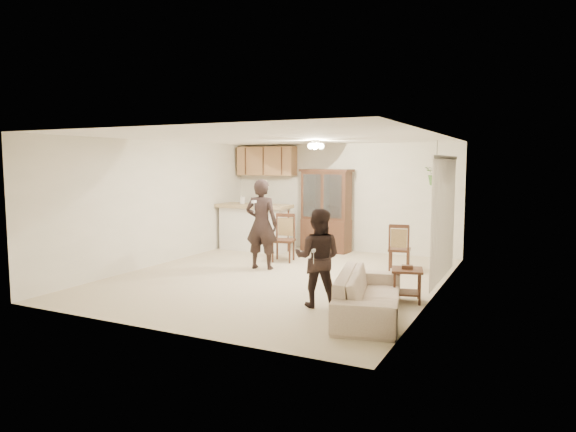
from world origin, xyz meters
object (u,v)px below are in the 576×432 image
at_px(china_hutch, 326,211).
at_px(chair_hutch_left, 277,240).
at_px(child, 318,260).
at_px(side_table, 407,285).
at_px(chair_bar, 283,248).
at_px(sofa, 369,289).
at_px(adult, 261,223).
at_px(chair_hutch_right, 399,257).

bearing_deg(china_hutch, chair_hutch_left, -146.26).
distance_m(child, china_hutch, 4.63).
relative_size(china_hutch, side_table, 3.49).
relative_size(child, chair_bar, 1.36).
xyz_separation_m(sofa, chair_hutch_left, (-3.41, 3.89, -0.10)).
bearing_deg(chair_bar, adult, -105.06).
bearing_deg(adult, chair_hutch_left, -81.42).
height_order(side_table, chair_bar, chair_bar).
distance_m(chair_bar, chair_hutch_right, 2.41).
bearing_deg(chair_hutch_left, adult, -60.39).
height_order(sofa, child, child).
relative_size(adult, child, 1.33).
distance_m(china_hutch, chair_hutch_left, 1.32).
xyz_separation_m(side_table, chair_bar, (-3.06, 1.98, 0.02)).
bearing_deg(side_table, adult, 159.98).
bearing_deg(chair_hutch_left, side_table, -27.18).
distance_m(sofa, chair_bar, 4.02).
xyz_separation_m(china_hutch, chair_hutch_left, (-0.99, -0.56, -0.67)).
relative_size(adult, china_hutch, 0.94).
bearing_deg(child, chair_hutch_left, -68.00).
bearing_deg(adult, chair_bar, -102.48).
relative_size(child, chair_hutch_left, 1.41).
height_order(child, chair_hutch_right, child).
bearing_deg(chair_hutch_right, chair_bar, -4.51).
xyz_separation_m(child, chair_hutch_right, (0.44, 2.98, -0.42)).
distance_m(china_hutch, side_table, 4.49).
height_order(china_hutch, chair_hutch_right, china_hutch).
xyz_separation_m(child, side_table, (1.09, 0.82, -0.42)).
distance_m(child, side_table, 1.43).
height_order(child, china_hutch, china_hutch).
bearing_deg(chair_hutch_right, side_table, 98.03).
height_order(sofa, china_hutch, china_hutch).
distance_m(sofa, side_table, 0.99).
relative_size(sofa, side_table, 3.42).
bearing_deg(side_table, child, -143.06).
bearing_deg(china_hutch, chair_bar, -98.44).
bearing_deg(chair_hutch_right, child, 72.83).
bearing_deg(side_table, china_hutch, 127.69).
height_order(chair_bar, chair_hutch_right, chair_bar).
bearing_deg(chair_bar, chair_hutch_right, -7.94).
bearing_deg(chair_hutch_left, sofa, -37.39).
relative_size(side_table, chair_hutch_right, 0.60).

